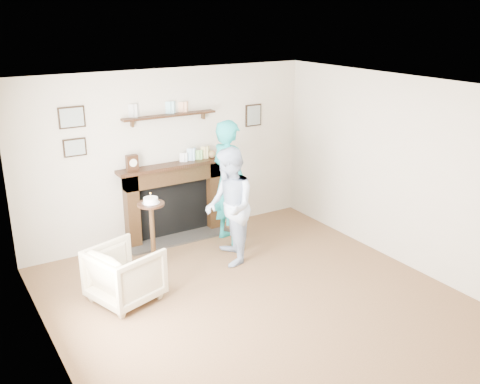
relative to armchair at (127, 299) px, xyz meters
name	(u,v)px	position (x,y,z in m)	size (l,w,h in m)	color
ground	(264,307)	(1.29, -1.00, 0.00)	(5.00, 5.00, 0.00)	brown
room_shell	(233,158)	(1.29, -0.31, 1.62)	(4.54, 5.02, 2.52)	beige
armchair	(127,299)	(0.00, 0.00, 0.00)	(0.72, 0.74, 0.67)	tan
man	(230,261)	(1.56, 0.24, 0.00)	(0.77, 0.60, 1.59)	silver
woman	(229,240)	(1.92, 0.85, 0.00)	(0.66, 0.44, 1.82)	#1FB2B3
pedestal_table	(152,224)	(0.57, 0.50, 0.67)	(0.34, 0.34, 1.10)	black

